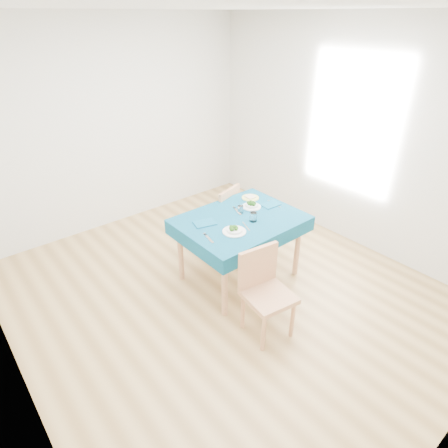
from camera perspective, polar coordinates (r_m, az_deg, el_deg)
room_shell at (r=3.46m, az=0.00°, el=7.21°), size 4.02×4.52×2.73m
table at (r=4.16m, az=2.39°, el=-3.72°), size 1.28×0.97×0.76m
chair_near at (r=3.41m, az=6.90°, el=-9.83°), size 0.47×0.50×1.02m
chair_far at (r=4.67m, az=-1.01°, el=1.90°), size 0.50×0.53×0.99m
bowl_near at (r=3.70m, az=1.59°, el=-0.75°), size 0.24×0.24×0.07m
bowl_far at (r=4.20m, az=4.23°, el=2.97°), size 0.21×0.21×0.06m
fork_near at (r=3.61m, az=-2.34°, el=-2.20°), size 0.07×0.19×0.00m
knife_near at (r=3.82m, az=3.40°, el=-0.36°), size 0.08×0.19×0.00m
fork_far at (r=4.11m, az=2.06°, el=1.98°), size 0.09×0.19×0.00m
knife_far at (r=4.31m, az=7.65°, el=3.08°), size 0.04×0.22×0.00m
napkin_near at (r=3.87m, az=-2.95°, el=0.14°), size 0.25×0.21×0.01m
napkin_far at (r=4.28m, az=7.12°, el=2.95°), size 0.21×0.15×0.01m
tumbler_center at (r=4.07m, az=2.52°, el=2.28°), size 0.06×0.06×0.08m
tumbler_side at (r=3.90m, az=4.49°, el=1.08°), size 0.08×0.08×0.10m
side_plate at (r=4.42m, az=4.04°, el=4.01°), size 0.20×0.20×0.01m
bread_slice at (r=4.41m, az=4.04°, el=4.16°), size 0.10×0.10×0.02m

